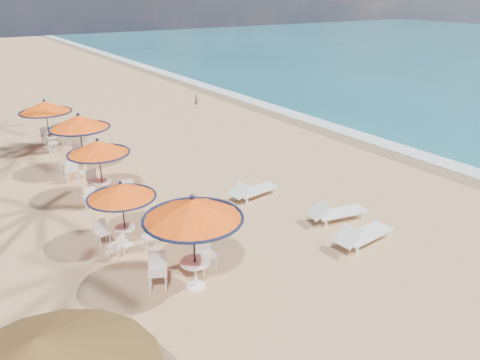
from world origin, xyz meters
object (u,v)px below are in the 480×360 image
object	(u,v)px
lounger_near	(362,235)
lounger_far	(252,190)
lounger_mid	(335,212)
station_1	(121,200)
station_3	(78,129)
station_2	(99,155)
station_0	(192,217)
station_4	(47,113)

from	to	relation	value
lounger_near	lounger_far	bearing A→B (deg)	94.83
lounger_far	lounger_mid	bearing A→B (deg)	-75.03
station_1	lounger_mid	bearing A→B (deg)	-19.36
station_3	lounger_mid	xyz separation A→B (m)	(5.80, -9.32, -1.57)
station_1	lounger_near	size ratio (longest dim) A/B	0.97
lounger_near	station_3	bearing A→B (deg)	111.06
station_2	lounger_near	world-z (taller)	station_2
station_1	station_3	bearing A→B (deg)	84.08
station_0	lounger_mid	bearing A→B (deg)	6.96
station_0	station_2	bearing A→B (deg)	91.47
station_1	station_2	xyz separation A→B (m)	(0.59, 3.87, 0.17)
lounger_mid	station_2	bearing A→B (deg)	144.90
station_2	station_0	bearing A→B (deg)	-88.53
station_3	lounger_far	world-z (taller)	station_3
lounger_near	station_4	bearing A→B (deg)	106.11
station_1	lounger_near	xyz separation A→B (m)	(6.07, -3.92, -1.21)
station_1	lounger_near	world-z (taller)	station_1
station_0	lounger_near	distance (m)	5.64
station_3	lounger_far	distance (m)	7.87
station_0	lounger_near	world-z (taller)	station_0
station_0	station_2	xyz separation A→B (m)	(-0.18, 6.87, -0.30)
station_1	station_3	xyz separation A→B (m)	(0.73, 7.03, 0.35)
station_0	lounger_mid	xyz separation A→B (m)	(5.77, 0.70, -1.69)
station_0	lounger_far	bearing A→B (deg)	40.17
lounger_near	station_1	bearing A→B (deg)	142.18
lounger_mid	station_1	bearing A→B (deg)	171.59
station_1	station_4	distance (m)	10.98
station_2	station_4	size ratio (longest dim) A/B	0.93
station_4	lounger_far	size ratio (longest dim) A/B	1.22
station_1	station_4	world-z (taller)	station_4
station_3	station_2	bearing A→B (deg)	-92.54
station_1	lounger_far	bearing A→B (deg)	8.58
lounger_near	lounger_mid	bearing A→B (deg)	69.22
station_2	station_3	distance (m)	3.16
lounger_near	lounger_far	distance (m)	4.79
station_2	lounger_near	bearing A→B (deg)	-54.87
station_4	lounger_near	world-z (taller)	station_4
station_3	station_1	bearing A→B (deg)	-95.92
station_4	lounger_far	distance (m)	11.41
station_2	lounger_far	world-z (taller)	station_2
station_0	station_3	bearing A→B (deg)	90.21
station_1	station_4	xyz separation A→B (m)	(0.34, 10.97, 0.29)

